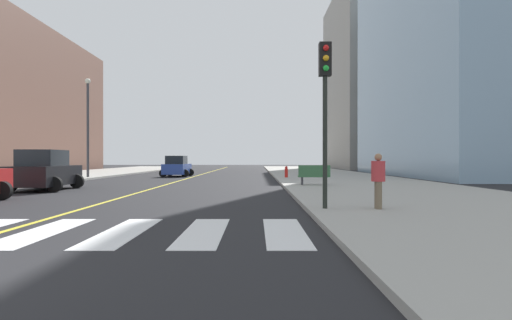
# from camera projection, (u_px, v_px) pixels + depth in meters

# --- Properties ---
(sidewalk_kerb_east) EXTENTS (10.00, 120.00, 0.15)m
(sidewalk_kerb_east) POSITION_uv_depth(u_px,v_px,m) (367.00, 185.00, 25.65)
(sidewalk_kerb_east) COLOR #9E9B93
(sidewalk_kerb_east) RESTS_ON ground
(crosswalk_paint) EXTENTS (13.50, 4.00, 0.01)m
(crosswalk_paint) POSITION_uv_depth(u_px,v_px,m) (4.00, 232.00, 9.67)
(crosswalk_paint) COLOR silver
(crosswalk_paint) RESTS_ON ground
(lane_divider_paint) EXTENTS (0.16, 80.00, 0.01)m
(lane_divider_paint) POSITION_uv_depth(u_px,v_px,m) (203.00, 174.00, 45.67)
(lane_divider_paint) COLOR yellow
(lane_divider_paint) RESTS_ON ground
(parking_garage_concrete) EXTENTS (18.00, 24.00, 29.18)m
(parking_garage_concrete) POSITION_uv_depth(u_px,v_px,m) (389.00, 82.00, 72.52)
(parking_garage_concrete) COLOR #9E9B93
(parking_garage_concrete) RESTS_ON ground
(car_black_nearest) EXTENTS (3.04, 4.76, 2.10)m
(car_black_nearest) POSITION_uv_depth(u_px,v_px,m) (46.00, 171.00, 22.54)
(car_black_nearest) COLOR black
(car_black_nearest) RESTS_ON ground
(car_blue_third) EXTENTS (2.73, 4.31, 1.90)m
(car_blue_third) POSITION_uv_depth(u_px,v_px,m) (178.00, 167.00, 39.70)
(car_blue_third) COLOR #2D479E
(car_blue_third) RESTS_ON ground
(traffic_light_near_corner) EXTENTS (0.36, 0.41, 4.97)m
(traffic_light_near_corner) POSITION_uv_depth(u_px,v_px,m) (326.00, 92.00, 12.95)
(traffic_light_near_corner) COLOR black
(traffic_light_near_corner) RESTS_ON sidewalk_kerb_east
(park_bench) EXTENTS (1.81, 0.61, 1.12)m
(park_bench) POSITION_uv_depth(u_px,v_px,m) (315.00, 175.00, 24.56)
(park_bench) COLOR #33603D
(park_bench) RESTS_ON sidewalk_kerb_east
(pedestrian_waiting_east) EXTENTS (0.41, 0.41, 1.64)m
(pedestrian_waiting_east) POSITION_uv_depth(u_px,v_px,m) (379.00, 178.00, 12.84)
(pedestrian_waiting_east) COLOR brown
(pedestrian_waiting_east) RESTS_ON sidewalk_kerb_east
(fire_hydrant) EXTENTS (0.26, 0.26, 0.89)m
(fire_hydrant) POSITION_uv_depth(u_px,v_px,m) (287.00, 172.00, 34.49)
(fire_hydrant) COLOR red
(fire_hydrant) RESTS_ON sidewalk_kerb_east
(street_lamp) EXTENTS (0.44, 0.44, 8.03)m
(street_lamp) POSITION_uv_depth(u_px,v_px,m) (89.00, 119.00, 35.25)
(street_lamp) COLOR #38383D
(street_lamp) RESTS_ON sidewalk_kerb_west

